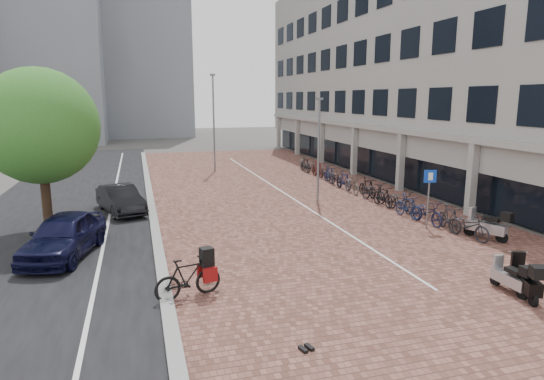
{
  "coord_description": "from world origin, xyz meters",
  "views": [
    {
      "loc": [
        -5.63,
        -13.53,
        5.31
      ],
      "look_at": [
        0.0,
        6.0,
        1.3
      ],
      "focal_mm": 31.04,
      "sensor_mm": 36.0,
      "label": 1
    }
  ],
  "objects_px": {
    "hero_bike": "(188,277)",
    "parking_sign": "(429,190)",
    "scooter_back": "(510,276)",
    "car_navy": "(64,235)",
    "car_dark": "(120,199)",
    "scooter_front": "(487,224)",
    "scooter_mid": "(525,278)"
  },
  "relations": [
    {
      "from": "parking_sign",
      "to": "car_dark",
      "type": "bearing_deg",
      "value": 162.25
    },
    {
      "from": "scooter_back",
      "to": "parking_sign",
      "type": "height_order",
      "value": "parking_sign"
    },
    {
      "from": "car_navy",
      "to": "parking_sign",
      "type": "distance_m",
      "value": 13.83
    },
    {
      "from": "car_navy",
      "to": "scooter_mid",
      "type": "bearing_deg",
      "value": -14.91
    },
    {
      "from": "car_dark",
      "to": "scooter_back",
      "type": "xyz_separation_m",
      "value": [
        10.55,
        -12.61,
        -0.17
      ]
    },
    {
      "from": "car_navy",
      "to": "car_dark",
      "type": "bearing_deg",
      "value": 89.12
    },
    {
      "from": "parking_sign",
      "to": "car_navy",
      "type": "bearing_deg",
      "value": -171.79
    },
    {
      "from": "car_navy",
      "to": "scooter_back",
      "type": "relative_size",
      "value": 3.13
    },
    {
      "from": "car_dark",
      "to": "scooter_mid",
      "type": "xyz_separation_m",
      "value": [
        10.7,
        -12.99,
        -0.08
      ]
    },
    {
      "from": "scooter_back",
      "to": "car_navy",
      "type": "bearing_deg",
      "value": 151.67
    },
    {
      "from": "hero_bike",
      "to": "scooter_front",
      "type": "bearing_deg",
      "value": -93.41
    },
    {
      "from": "scooter_back",
      "to": "parking_sign",
      "type": "xyz_separation_m",
      "value": [
        1.58,
        6.2,
        1.17
      ]
    },
    {
      "from": "car_dark",
      "to": "scooter_mid",
      "type": "distance_m",
      "value": 16.83
    },
    {
      "from": "scooter_front",
      "to": "scooter_back",
      "type": "xyz_separation_m",
      "value": [
        -2.88,
        -4.31,
        -0.12
      ]
    },
    {
      "from": "car_dark",
      "to": "scooter_front",
      "type": "height_order",
      "value": "car_dark"
    },
    {
      "from": "hero_bike",
      "to": "parking_sign",
      "type": "xyz_separation_m",
      "value": [
        10.13,
        4.08,
        1.07
      ]
    },
    {
      "from": "car_navy",
      "to": "scooter_back",
      "type": "bearing_deg",
      "value": -13.88
    },
    {
      "from": "car_dark",
      "to": "scooter_front",
      "type": "xyz_separation_m",
      "value": [
        13.43,
        -8.3,
        -0.05
      ]
    },
    {
      "from": "scooter_front",
      "to": "scooter_mid",
      "type": "height_order",
      "value": "scooter_front"
    },
    {
      "from": "hero_bike",
      "to": "parking_sign",
      "type": "relative_size",
      "value": 0.79
    },
    {
      "from": "car_navy",
      "to": "scooter_front",
      "type": "distance_m",
      "value": 15.27
    },
    {
      "from": "car_dark",
      "to": "scooter_back",
      "type": "distance_m",
      "value": 16.44
    },
    {
      "from": "car_dark",
      "to": "scooter_back",
      "type": "relative_size",
      "value": 2.82
    },
    {
      "from": "car_dark",
      "to": "scooter_front",
      "type": "distance_m",
      "value": 15.79
    },
    {
      "from": "car_navy",
      "to": "hero_bike",
      "type": "xyz_separation_m",
      "value": [
        3.66,
        -4.54,
        -0.16
      ]
    },
    {
      "from": "hero_bike",
      "to": "scooter_front",
      "type": "xyz_separation_m",
      "value": [
        11.43,
        2.19,
        0.01
      ]
    },
    {
      "from": "scooter_mid",
      "to": "scooter_back",
      "type": "distance_m",
      "value": 0.41
    },
    {
      "from": "hero_bike",
      "to": "car_navy",
      "type": "bearing_deg",
      "value": 24.67
    },
    {
      "from": "car_navy",
      "to": "car_dark",
      "type": "relative_size",
      "value": 1.11
    },
    {
      "from": "scooter_back",
      "to": "parking_sign",
      "type": "relative_size",
      "value": 0.57
    },
    {
      "from": "parking_sign",
      "to": "scooter_mid",
      "type": "bearing_deg",
      "value": -92.15
    },
    {
      "from": "car_dark",
      "to": "hero_bike",
      "type": "xyz_separation_m",
      "value": [
        2.0,
        -10.49,
        -0.06
      ]
    }
  ]
}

